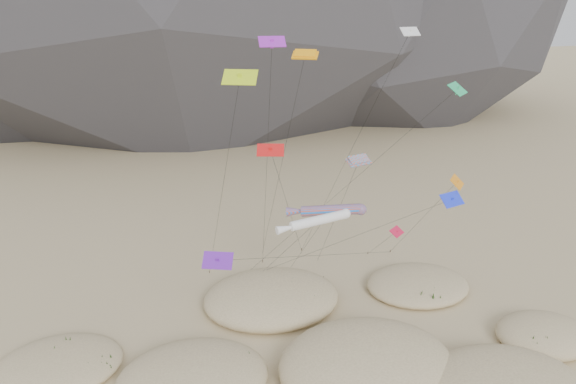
{
  "coord_description": "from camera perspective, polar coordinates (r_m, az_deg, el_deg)",
  "views": [
    {
      "loc": [
        -16.03,
        -32.48,
        30.49
      ],
      "look_at": [
        -2.56,
        12.0,
        13.9
      ],
      "focal_mm": 35.0,
      "sensor_mm": 36.0,
      "label": 1
    }
  ],
  "objects": [
    {
      "name": "orange_parafoil",
      "position": [
        49.44,
        1.65,
        13.34
      ],
      "size": [
        2.36,
        15.6,
        25.92
      ],
      "color": "orange",
      "rests_on": "ground"
    },
    {
      "name": "delta_kites",
      "position": [
        48.68,
        6.59,
        4.72
      ],
      "size": [
        28.05,
        22.48,
        27.55
      ],
      "color": "#1B2FEA",
      "rests_on": "ground"
    },
    {
      "name": "kite_stakes",
      "position": [
        66.88,
        0.58,
        -7.33
      ],
      "size": [
        22.51,
        7.8,
        0.3
      ],
      "color": "#3F2D1E",
      "rests_on": "ground"
    },
    {
      "name": "dune_grass",
      "position": [
        49.38,
        6.59,
        -17.36
      ],
      "size": [
        42.8,
        29.59,
        1.53
      ],
      "color": "black",
      "rests_on": "ground"
    },
    {
      "name": "rainbow_tube_kite",
      "position": [
        53.06,
        4.09,
        -1.87
      ],
      "size": [
        7.13,
        10.49,
        11.92
      ],
      "color": "#DF4317",
      "rests_on": "ground"
    },
    {
      "name": "multi_parafoil",
      "position": [
        52.93,
        7.16,
        3.09
      ],
      "size": [
        2.68,
        11.92,
        16.16
      ],
      "color": "#FF441A",
      "rests_on": "ground"
    },
    {
      "name": "white_tube_kite",
      "position": [
        51.17,
        2.83,
        -2.96
      ],
      "size": [
        7.44,
        10.7,
        11.57
      ],
      "color": "silver",
      "rests_on": "ground"
    },
    {
      "name": "dunes",
      "position": [
        48.69,
        3.84,
        -18.05
      ],
      "size": [
        52.65,
        37.63,
        4.46
      ],
      "color": "#CCB789",
      "rests_on": "ground"
    }
  ]
}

